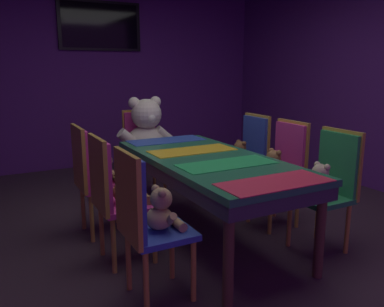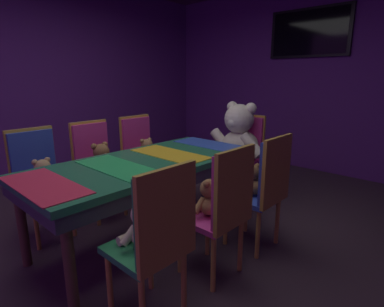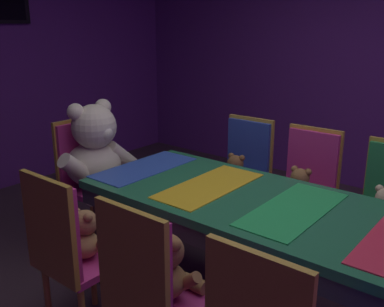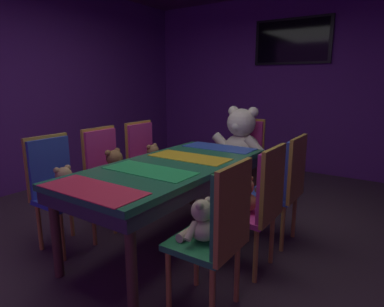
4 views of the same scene
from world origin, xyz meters
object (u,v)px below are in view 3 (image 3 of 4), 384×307
Objects in this scene: teddy_left_2 at (87,236)px; teddy_right_1 at (299,189)px; throne_chair at (84,167)px; chair_right_1 at (308,181)px; king_teddy_bear at (97,153)px; banquet_table at (248,211)px; teddy_right_0 at (384,211)px; chair_right_2 at (245,166)px; chair_left_1 at (147,284)px; chair_left_2 at (64,244)px; teddy_left_1 at (169,270)px; teddy_right_2 at (235,173)px.

teddy_left_2 reaches higher than teddy_right_1.
teddy_left_2 is 0.31× the size of throne_chair.
chair_right_1 is 1.35× the size of king_teddy_bear.
banquet_table reaches higher than teddy_right_1.
teddy_right_0 is 0.30× the size of chair_right_1.
chair_right_2 is at bearing 46.32° from king_teddy_bear.
chair_left_1 is at bearing 18.51° from chair_right_2.
chair_left_2 is 0.14m from teddy_left_2.
chair_left_1 is 1.00× the size of chair_right_2.
chair_right_1 reaches higher than teddy_left_1.
chair_right_2 is (1.56, -0.03, 0.02)m from teddy_left_2.
teddy_right_2 is (1.55, 0.57, -0.02)m from chair_left_1.
teddy_left_2 is at bearing 0.00° from chair_left_2.
chair_right_1 is at bearing 0.72° from banquet_table.
teddy_left_1 is at bearing 0.57° from chair_right_1.
chair_right_1 is 0.55m from chair_right_2.
teddy_left_1 is at bearing -22.54° from teddy_right_0.
teddy_left_1 is (0.15, -0.00, 0.00)m from chair_left_1.
chair_right_1 is 3.38× the size of teddy_right_1.
teddy_right_2 is (-0.14, 0.00, -0.02)m from chair_right_2.
chair_right_2 is 1.00× the size of throne_chair.
banquet_table is at bearing -0.00° from throne_chair.
teddy_left_2 is (-0.71, 0.59, -0.07)m from banquet_table.
chair_right_1 is 3.50× the size of teddy_right_2.
chair_right_1 is 0.14m from teddy_right_1.
chair_right_2 reaches higher than teddy_right_0.
teddy_left_2 is at bearing -1.11° from chair_right_2.
chair_left_2 is 1.35× the size of king_teddy_bear.
throne_chair is at bearing 53.14° from teddy_left_2.
teddy_right_1 is at bearing 0.63° from teddy_left_1.
chair_left_1 is at bearing -102.77° from teddy_left_2.
king_teddy_bear reaches higher than teddy_right_1.
banquet_table is 0.70m from teddy_left_1.
teddy_right_1 is 1.04× the size of teddy_right_2.
teddy_right_2 is 1.21m from throne_chair.
king_teddy_bear reaches higher than teddy_right_2.
king_teddy_bear is at bearing -43.68° from chair_right_2.
banquet_table is 0.84m from chair_right_1.
banquet_table is 5.81× the size of teddy_left_1.
teddy_right_2 is (0.01, 0.55, -0.00)m from teddy_right_1.
banquet_table is 2.05× the size of throne_chair.
teddy_left_1 is at bearing -179.61° from banquet_table.
teddy_right_2 is at bearing -1.22° from teddy_left_2.
chair_right_1 reaches higher than teddy_right_0.
king_teddy_bear is (0.00, -0.17, 0.15)m from throne_chair.
throne_chair reaches higher than teddy_right_1.
teddy_left_1 reaches higher than banquet_table.
teddy_right_2 is 1.09m from king_teddy_bear.
teddy_right_2 is at bearing -91.00° from teddy_right_1.
teddy_left_1 is 1.49m from teddy_right_0.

